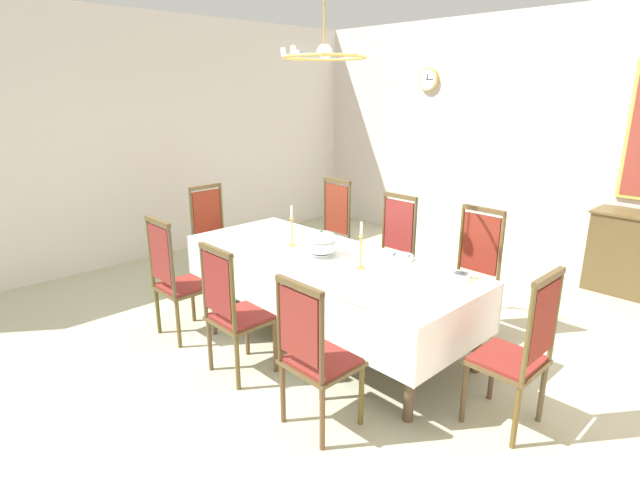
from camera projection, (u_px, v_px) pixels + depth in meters
ground at (312, 343)px, 4.50m from camera, size 6.44×7.09×0.04m
back_wall at (515, 139)px, 6.42m from camera, size 6.44×0.08×3.09m
left_wall at (135, 140)px, 6.30m from camera, size 0.08×7.09×3.09m
dining_table at (324, 264)px, 4.39m from camera, size 2.76×1.09×0.76m
tablecloth at (324, 268)px, 4.40m from camera, size 2.78×1.11×0.42m
chair_south_a at (176, 278)px, 4.42m from camera, size 0.44×0.42×1.12m
chair_north_a at (329, 234)px, 5.67m from camera, size 0.44×0.42×1.21m
chair_south_b at (233, 310)px, 3.81m from camera, size 0.44×0.42×1.08m
chair_north_b at (390, 252)px, 5.07m from camera, size 0.44×0.42×1.16m
chair_south_c at (315, 354)px, 3.19m from camera, size 0.44×0.42×1.07m
chair_north_c at (471, 275)px, 4.44m from camera, size 0.44×0.42×1.18m
chair_head_west at (214, 236)px, 5.66m from camera, size 0.42×0.44×1.14m
chair_head_east at (519, 351)px, 3.19m from camera, size 0.42×0.44×1.12m
soup_tureen at (321, 243)px, 4.36m from camera, size 0.30×0.30×0.24m
candlestick_west at (292, 230)px, 4.62m from camera, size 0.07×0.07×0.38m
candlestick_east at (361, 250)px, 4.03m from camera, size 0.07×0.07×0.39m
bowl_near_left at (226, 240)px, 4.77m from camera, size 0.19×0.19×0.04m
bowl_near_right at (461, 275)px, 3.89m from camera, size 0.15×0.15×0.03m
bowl_far_left at (254, 252)px, 4.42m from camera, size 0.15×0.15×0.04m
bowl_far_right at (402, 257)px, 4.29m from camera, size 0.20×0.20×0.04m
spoon_primary at (222, 239)px, 4.87m from camera, size 0.06×0.17×0.01m
spoon_secondary at (475, 279)px, 3.84m from camera, size 0.03×0.18×0.01m
mounted_clock at (428, 80)px, 7.08m from camera, size 0.31×0.06×0.31m
chandelier at (324, 56)px, 3.89m from camera, size 0.68×0.68×0.66m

